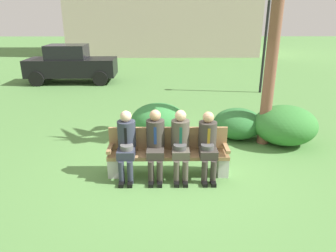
% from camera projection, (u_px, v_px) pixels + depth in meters
% --- Properties ---
extents(ground_plane, '(80.00, 80.00, 0.00)m').
position_uv_depth(ground_plane, '(175.00, 169.00, 6.23)').
color(ground_plane, '#518141').
extents(park_bench, '(2.29, 0.44, 0.90)m').
position_uv_depth(park_bench, '(168.00, 152.00, 5.95)').
color(park_bench, '#99754C').
rests_on(park_bench, ground).
extents(seated_man_leftmost, '(0.34, 0.72, 1.28)m').
position_uv_depth(seated_man_leftmost, '(126.00, 142.00, 5.72)').
color(seated_man_leftmost, '#2D3342').
rests_on(seated_man_leftmost, ground).
extents(seated_man_centerleft, '(0.34, 0.72, 1.30)m').
position_uv_depth(seated_man_centerleft, '(155.00, 141.00, 5.73)').
color(seated_man_centerleft, '#38332D').
rests_on(seated_man_centerleft, ground).
extents(seated_man_centerright, '(0.34, 0.72, 1.29)m').
position_uv_depth(seated_man_centerright, '(180.00, 141.00, 5.73)').
color(seated_man_centerright, '#4C473D').
rests_on(seated_man_centerright, ground).
extents(seated_man_rightmost, '(0.34, 0.72, 1.26)m').
position_uv_depth(seated_man_rightmost, '(208.00, 142.00, 5.73)').
color(seated_man_rightmost, '#38332D').
rests_on(seated_man_rightmost, ground).
extents(shrub_near_bench, '(1.38, 1.27, 0.86)m').
position_uv_depth(shrub_near_bench, '(159.00, 121.00, 7.72)').
color(shrub_near_bench, '#2E7336').
rests_on(shrub_near_bench, ground).
extents(shrub_mid_lawn, '(1.48, 1.36, 0.93)m').
position_uv_depth(shrub_mid_lawn, '(285.00, 125.00, 7.33)').
color(shrub_mid_lawn, '#357A33').
rests_on(shrub_mid_lawn, ground).
extents(shrub_far_lawn, '(1.21, 1.11, 0.76)m').
position_uv_depth(shrub_far_lawn, '(238.00, 124.00, 7.68)').
color(shrub_far_lawn, '#2C6A31').
rests_on(shrub_far_lawn, ground).
extents(parked_car_near, '(3.93, 1.77, 1.68)m').
position_uv_depth(parked_car_near, '(71.00, 64.00, 13.87)').
color(parked_car_near, black).
rests_on(parked_car_near, ground).
extents(street_lamp, '(0.24, 0.24, 3.66)m').
position_uv_depth(street_lamp, '(266.00, 34.00, 11.60)').
color(street_lamp, black).
rests_on(street_lamp, ground).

